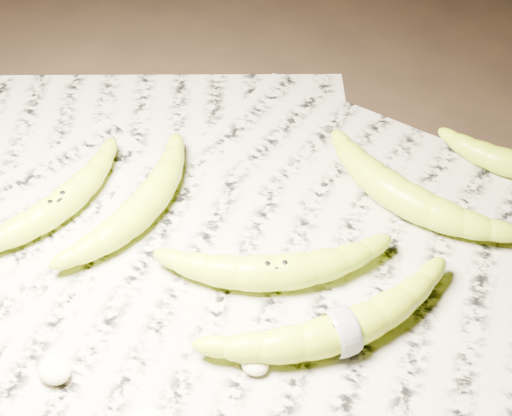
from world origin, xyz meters
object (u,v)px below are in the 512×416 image
(banana_center, at_px, (276,270))
(banana_taped, at_px, (342,329))
(banana_left_a, at_px, (57,204))
(banana_left_b, at_px, (144,204))
(banana_upper_a, at_px, (402,194))

(banana_center, distance_m, banana_taped, 0.09)
(banana_left_a, bearing_deg, banana_left_b, -52.18)
(banana_left_a, relative_size, banana_taped, 0.86)
(banana_center, xyz_separation_m, banana_upper_a, (0.10, 0.15, 0.00))
(banana_center, distance_m, banana_upper_a, 0.18)
(banana_left_a, xyz_separation_m, banana_taped, (0.34, -0.06, 0.00))
(banana_left_a, distance_m, banana_upper_a, 0.39)
(banana_left_b, distance_m, banana_upper_a, 0.29)
(banana_left_a, distance_m, banana_taped, 0.35)
(banana_left_b, distance_m, banana_center, 0.17)
(banana_left_b, height_order, banana_upper_a, banana_upper_a)
(banana_upper_a, bearing_deg, banana_left_a, -135.11)
(banana_left_a, relative_size, banana_upper_a, 0.95)
(banana_left_a, bearing_deg, banana_upper_a, -49.75)
(banana_taped, xyz_separation_m, banana_upper_a, (0.02, 0.20, 0.00))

